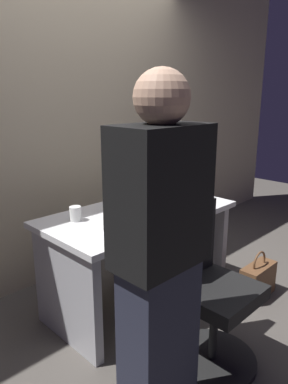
{
  "coord_description": "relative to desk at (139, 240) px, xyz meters",
  "views": [
    {
      "loc": [
        -1.71,
        -1.76,
        1.54
      ],
      "look_at": [
        0.0,
        -0.05,
        0.88
      ],
      "focal_mm": 33.69,
      "sensor_mm": 36.0,
      "label": 1
    }
  ],
  "objects": [
    {
      "name": "mouse",
      "position": [
        0.18,
        -0.06,
        0.24
      ],
      "size": [
        0.06,
        0.1,
        0.03
      ],
      "primitive_type": "ellipsoid",
      "color": "black",
      "rests_on": "desk"
    },
    {
      "name": "ground_plane",
      "position": [
        0.0,
        0.0,
        -0.5
      ],
      "size": [
        9.0,
        9.0,
        0.0
      ],
      "primitive_type": "plane",
      "color": "#4C4742"
    },
    {
      "name": "cup_near_keyboard",
      "position": [
        -0.41,
        -0.16,
        0.27
      ],
      "size": [
        0.07,
        0.07,
        0.09
      ],
      "primitive_type": "cylinder",
      "color": "silver",
      "rests_on": "desk"
    },
    {
      "name": "office_chair",
      "position": [
        -0.14,
        -0.71,
        -0.07
      ],
      "size": [
        0.52,
        0.52,
        0.94
      ],
      "color": "black",
      "rests_on": "ground"
    },
    {
      "name": "cell_phone",
      "position": [
        0.46,
        -0.15,
        0.23
      ],
      "size": [
        0.11,
        0.16,
        0.01
      ],
      "primitive_type": "cube",
      "rotation": [
        0.0,
        0.0,
        -0.28
      ],
      "color": "black",
      "rests_on": "desk"
    },
    {
      "name": "wall_back",
      "position": [
        0.0,
        0.84,
        1.0
      ],
      "size": [
        6.4,
        0.1,
        3.0
      ],
      "primitive_type": "cube",
      "color": "tan",
      "rests_on": "ground"
    },
    {
      "name": "desk",
      "position": [
        0.0,
        0.0,
        0.0
      ],
      "size": [
        1.4,
        0.74,
        0.73
      ],
      "color": "white",
      "rests_on": "ground"
    },
    {
      "name": "monitor",
      "position": [
        0.08,
        0.13,
        0.48
      ],
      "size": [
        0.54,
        0.15,
        0.46
      ],
      "color": "silver",
      "rests_on": "desk"
    },
    {
      "name": "handbag",
      "position": [
        0.71,
        -0.6,
        -0.37
      ],
      "size": [
        0.34,
        0.14,
        0.38
      ],
      "color": "brown",
      "rests_on": "ground"
    },
    {
      "name": "person_at_desk",
      "position": [
        -0.68,
        -0.83,
        0.34
      ],
      "size": [
        0.4,
        0.24,
        1.64
      ],
      "color": "#262838",
      "rests_on": "ground"
    },
    {
      "name": "cup_by_monitor",
      "position": [
        -0.44,
        0.15,
        0.28
      ],
      "size": [
        0.08,
        0.08,
        0.1
      ],
      "primitive_type": "cylinder",
      "color": "white",
      "rests_on": "desk"
    },
    {
      "name": "book_stack",
      "position": [
        0.42,
        0.1,
        0.3
      ],
      "size": [
        0.22,
        0.19,
        0.14
      ],
      "color": "white",
      "rests_on": "desk"
    },
    {
      "name": "keyboard",
      "position": [
        -0.1,
        -0.07,
        0.24
      ],
      "size": [
        0.44,
        0.15,
        0.02
      ],
      "primitive_type": "cube",
      "rotation": [
        0.0,
        0.0,
        -0.05
      ],
      "color": "#262626",
      "rests_on": "desk"
    }
  ]
}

